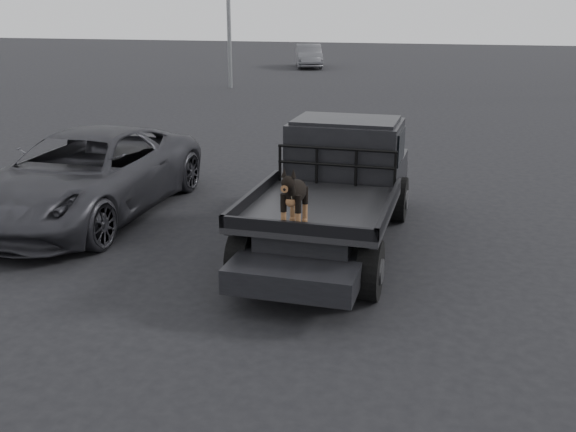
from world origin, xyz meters
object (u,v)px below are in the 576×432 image
(flatbed_ute, at_px, (332,217))
(parked_suv, at_px, (86,175))
(distant_car_a, at_px, (309,56))
(dog, at_px, (295,197))

(flatbed_ute, bearing_deg, parked_suv, 175.43)
(parked_suv, xyz_separation_m, distant_car_a, (-3.17, 29.20, -0.05))
(flatbed_ute, bearing_deg, distant_car_a, 104.39)
(flatbed_ute, bearing_deg, dog, -93.27)
(dog, height_order, distant_car_a, dog)
(dog, relative_size, distant_car_a, 0.18)
(parked_suv, relative_size, distant_car_a, 1.28)
(flatbed_ute, distance_m, distant_car_a, 30.51)
(flatbed_ute, relative_size, parked_suv, 1.03)
(parked_suv, bearing_deg, flatbed_ute, -5.52)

